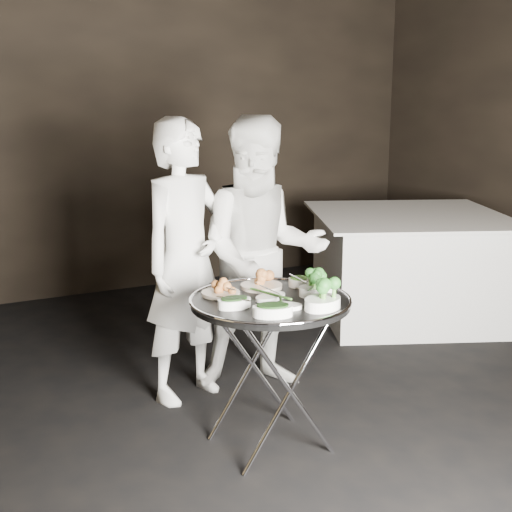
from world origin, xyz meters
name	(u,v)px	position (x,y,z in m)	size (l,w,h in m)	color
floor	(331,470)	(0.00, 0.00, -0.03)	(6.00, 7.00, 0.05)	black
wall_back	(109,120)	(0.00, 3.52, 1.50)	(6.00, 0.05, 3.00)	black
tray_stand	(270,367)	(-0.17, 0.31, 0.42)	(0.51, 0.43, 0.75)	silver
serving_tray	(270,301)	(-0.17, 0.31, 0.76)	(0.78, 0.78, 0.04)	black
potato_plate_a	(221,289)	(-0.35, 0.48, 0.80)	(0.19, 0.19, 0.07)	beige
potato_plate_b	(261,281)	(-0.11, 0.50, 0.80)	(0.21, 0.21, 0.08)	beige
greens_bowl	(299,281)	(0.07, 0.45, 0.80)	(0.11, 0.11, 0.06)	white
asparagus_plate_a	(270,296)	(-0.17, 0.31, 0.78)	(0.20, 0.15, 0.04)	white
asparagus_plate_b	(282,305)	(-0.20, 0.15, 0.79)	(0.22, 0.18, 0.04)	white
spinach_bowl_a	(234,301)	(-0.38, 0.26, 0.80)	(0.17, 0.11, 0.07)	white
spinach_bowl_b	(273,309)	(-0.29, 0.07, 0.80)	(0.21, 0.17, 0.07)	white
broccoli_bowl_a	(316,288)	(0.06, 0.27, 0.80)	(0.18, 0.14, 0.07)	white
broccoli_bowl_b	(323,301)	(-0.03, 0.06, 0.81)	(0.24, 0.21, 0.08)	white
serving_utensils	(267,286)	(-0.15, 0.38, 0.81)	(0.57, 0.40, 0.01)	silver
waiter_left	(186,261)	(-0.30, 1.08, 0.81)	(0.59, 0.39, 1.61)	white
waiter_right	(262,255)	(0.16, 1.01, 0.81)	(0.78, 0.61, 1.61)	white
dining_table	(407,265)	(1.80, 1.68, 0.41)	(1.44, 1.44, 0.82)	white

